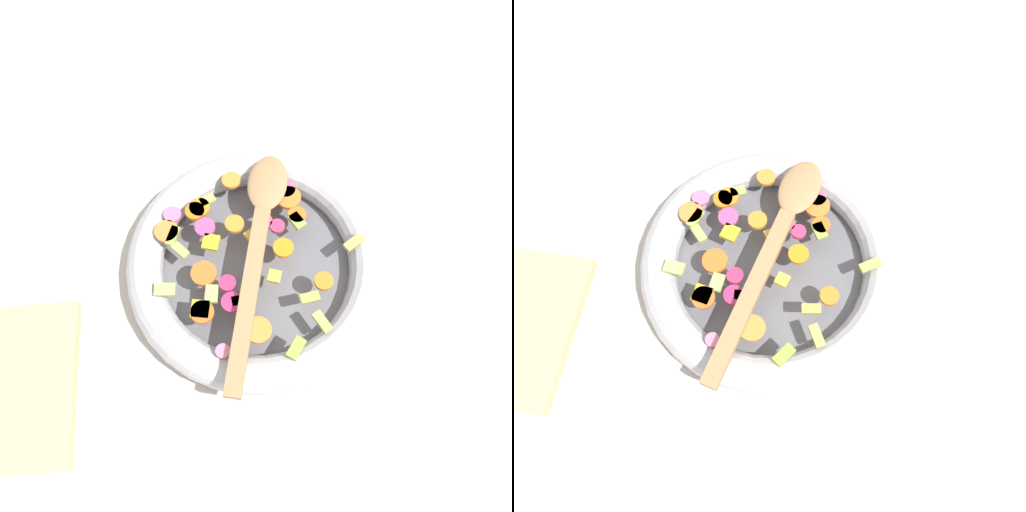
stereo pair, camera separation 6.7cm
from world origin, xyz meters
The scene contains 5 objects.
ground_plane centered at (0.00, 0.00, 0.00)m, with size 4.00×4.00×0.00m, color beige.
skillet centered at (0.00, 0.00, 0.02)m, with size 0.36×0.36×0.05m.
chopped_vegetables centered at (0.01, 0.02, 0.05)m, with size 0.28×0.29×0.01m.
wooden_spoon centered at (0.02, 0.00, 0.06)m, with size 0.34×0.12×0.01m.
cutting_board centered at (-0.14, 0.33, 0.01)m, with size 0.21×0.16×0.02m.
Camera 2 is at (-0.27, -0.04, 0.67)m, focal length 35.00 mm.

